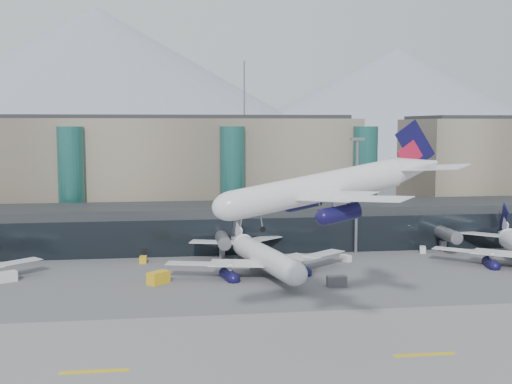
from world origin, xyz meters
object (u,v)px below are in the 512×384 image
at_px(veh_a, 7,277).
at_px(veh_h, 158,278).
at_px(lightmast_mid, 357,188).
at_px(veh_d, 423,250).
at_px(hero_jet, 339,178).
at_px(veh_g, 346,258).
at_px(veh_b, 143,260).
at_px(jet_parked_mid, 259,248).
at_px(veh_c, 337,281).

distance_m(veh_a, veh_h, 27.84).
xyz_separation_m(lightmast_mid, veh_d, (14.84, -2.00, -13.73)).
xyz_separation_m(hero_jet, veh_h, (-23.43, 35.47, -20.67)).
bearing_deg(lightmast_mid, veh_g, -118.97).
height_order(lightmast_mid, veh_b, lightmast_mid).
bearing_deg(hero_jet, jet_parked_mid, 86.86).
bearing_deg(veh_h, veh_c, -56.68).
relative_size(hero_jet, veh_b, 13.76).
height_order(veh_a, veh_c, veh_c).
height_order(lightmast_mid, jet_parked_mid, lightmast_mid).
xyz_separation_m(veh_a, veh_c, (58.55, -11.51, 0.01)).
xyz_separation_m(hero_jet, jet_parked_mid, (-4.23, 42.38, -17.07)).
relative_size(lightmast_mid, veh_b, 10.98).
bearing_deg(lightmast_mid, veh_a, -166.40).
bearing_deg(jet_parked_mid, lightmast_mid, -69.38).
distance_m(lightmast_mid, veh_b, 48.79).
bearing_deg(veh_b, veh_g, -93.24).
height_order(veh_d, veh_g, veh_d).
relative_size(lightmast_mid, hero_jet, 0.80).
relative_size(veh_c, veh_g, 1.48).
bearing_deg(veh_h, lightmast_mid, -18.09).
xyz_separation_m(veh_c, veh_d, (26.85, 26.57, -0.26)).
bearing_deg(veh_b, veh_c, -122.57).
distance_m(veh_c, veh_h, 31.83).
bearing_deg(lightmast_mid, veh_b, -174.85).
bearing_deg(veh_g, veh_b, -121.96).
relative_size(jet_parked_mid, veh_g, 16.64).
distance_m(veh_b, veh_d, 61.51).
xyz_separation_m(veh_c, veh_g, (7.32, 20.10, -0.27)).
relative_size(veh_b, veh_h, 0.58).
bearing_deg(veh_d, lightmast_mid, 102.98).
bearing_deg(jet_parked_mid, veh_d, -83.04).
bearing_deg(veh_b, lightmast_mid, -82.27).
bearing_deg(veh_d, veh_a, 120.66).
bearing_deg(veh_b, veh_a, 120.84).
bearing_deg(veh_a, veh_b, -0.06).
height_order(lightmast_mid, veh_g, lightmast_mid).
xyz_separation_m(veh_b, veh_g, (41.94, -4.27, 0.00)).
distance_m(veh_a, veh_c, 59.67).
height_order(veh_c, veh_h, veh_h).
relative_size(veh_a, veh_h, 0.83).
bearing_deg(hero_jet, lightmast_mid, 62.26).
bearing_deg(veh_c, veh_g, 72.13).
height_order(hero_jet, veh_a, hero_jet).
bearing_deg(jet_parked_mid, veh_c, -149.62).
xyz_separation_m(lightmast_mid, hero_jet, (-19.80, -57.85, 7.35)).
xyz_separation_m(jet_parked_mid, veh_a, (-46.53, -1.60, -3.77)).
bearing_deg(veh_g, veh_d, 82.20).
distance_m(veh_a, veh_b, 27.17).
xyz_separation_m(jet_parked_mid, veh_d, (38.87, 13.47, -4.02)).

